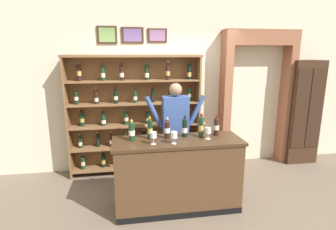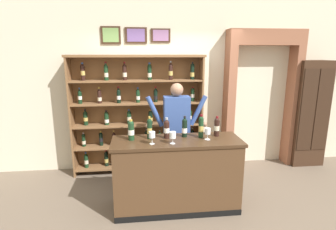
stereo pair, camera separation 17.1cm
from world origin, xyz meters
TOP-DOWN VIEW (x-y plane):
  - ground_plane at (0.00, 0.00)m, footprint 14.00×14.00m
  - back_wall at (-0.00, 1.56)m, footprint 12.00×0.19m
  - wine_shelf at (-0.54, 1.29)m, footprint 2.31×0.34m
  - archway_doorway at (1.75, 1.44)m, footprint 1.39×0.45m
  - side_cabinet at (2.68, 1.29)m, footprint 0.62×0.43m
  - tasting_counter at (-0.03, -0.00)m, footprint 1.72×0.60m
  - shopkeeper at (0.05, 0.61)m, footprint 0.96×0.22m
  - tasting_bottle_rosso at (-0.63, 0.07)m, footprint 0.08×0.08m
  - tasting_bottle_vin_santo at (-0.39, 0.10)m, footprint 0.07×0.07m
  - tasting_bottle_riserva at (-0.16, 0.09)m, footprint 0.08×0.08m
  - tasting_bottle_brunello at (0.09, 0.12)m, footprint 0.07×0.07m
  - tasting_bottle_chianti at (0.31, 0.08)m, footprint 0.07×0.07m
  - tasting_bottle_super_tuscan at (0.54, 0.11)m, footprint 0.07×0.07m
  - wine_glass_left at (0.38, -0.03)m, footprint 0.08×0.08m
  - wine_glass_right at (-0.11, -0.15)m, footprint 0.08×0.08m
  - wine_glass_spare at (-0.37, -0.13)m, footprint 0.08×0.08m

SIDE VIEW (x-z plane):
  - ground_plane at x=0.00m, z-range -0.02..0.00m
  - tasting_counter at x=-0.03m, z-range 0.00..0.99m
  - side_cabinet at x=2.68m, z-range 0.00..1.99m
  - shopkeeper at x=0.05m, z-range 0.20..1.87m
  - wine_glass_left at x=0.38m, z-range 1.03..1.18m
  - wine_shelf at x=-0.54m, z-range 0.06..2.15m
  - wine_glass_right at x=-0.11m, z-range 1.03..1.18m
  - wine_glass_spare at x=-0.37m, z-range 1.03..1.19m
  - tasting_bottle_brunello at x=0.09m, z-range 0.98..1.27m
  - tasting_bottle_riserva at x=-0.16m, z-range 0.98..1.27m
  - tasting_bottle_super_tuscan at x=0.54m, z-range 0.99..1.27m
  - tasting_bottle_rosso at x=-0.63m, z-range 0.99..1.27m
  - tasting_bottle_vin_santo at x=-0.39m, z-range 0.98..1.29m
  - tasting_bottle_chianti at x=0.31m, z-range 0.99..1.31m
  - archway_doorway at x=1.75m, z-range 0.17..2.69m
  - back_wall at x=0.00m, z-range 0.00..3.58m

